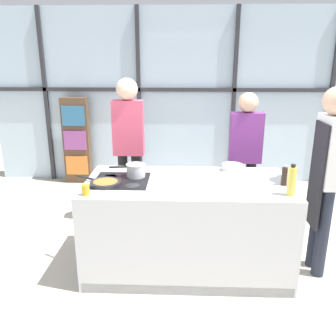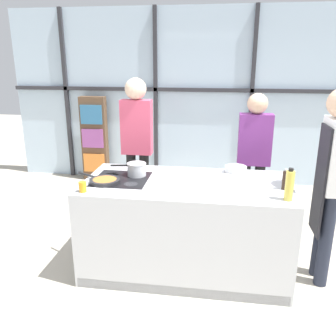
# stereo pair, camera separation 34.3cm
# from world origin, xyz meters

# --- Properties ---
(ground_plane) EXTENTS (18.00, 18.00, 0.00)m
(ground_plane) POSITION_xyz_m (0.00, 0.00, 0.00)
(ground_plane) COLOR #BCB29E
(back_window_wall) EXTENTS (6.40, 0.10, 2.80)m
(back_window_wall) POSITION_xyz_m (0.00, 2.70, 1.40)
(back_window_wall) COLOR silver
(back_window_wall) RESTS_ON ground_plane
(bookshelf) EXTENTS (0.43, 0.19, 1.42)m
(bookshelf) POSITION_xyz_m (-1.81, 2.51, 0.71)
(bookshelf) COLOR brown
(bookshelf) RESTS_ON ground_plane
(demo_island) EXTENTS (1.94, 0.96, 0.91)m
(demo_island) POSITION_xyz_m (-0.00, -0.00, 0.46)
(demo_island) COLOR silver
(demo_island) RESTS_ON ground_plane
(chef) EXTENTS (0.25, 0.37, 1.80)m
(chef) POSITION_xyz_m (1.28, -0.02, 1.07)
(chef) COLOR #232838
(chef) RESTS_ON ground_plane
(spectator_far_left) EXTENTS (0.37, 0.25, 1.81)m
(spectator_far_left) POSITION_xyz_m (-0.70, 0.98, 1.08)
(spectator_far_left) COLOR black
(spectator_far_left) RESTS_ON ground_plane
(spectator_center_left) EXTENTS (0.38, 0.23, 1.66)m
(spectator_center_left) POSITION_xyz_m (0.70, 0.98, 0.97)
(spectator_center_left) COLOR black
(spectator_center_left) RESTS_ON ground_plane
(frying_pan) EXTENTS (0.47, 0.33, 0.04)m
(frying_pan) POSITION_xyz_m (-0.76, -0.12, 0.93)
(frying_pan) COLOR #232326
(frying_pan) RESTS_ON demo_island
(saucepan) EXTENTS (0.35, 0.19, 0.13)m
(saucepan) POSITION_xyz_m (-0.51, 0.12, 0.98)
(saucepan) COLOR silver
(saucepan) RESTS_ON demo_island
(white_plate) EXTENTS (0.27, 0.27, 0.01)m
(white_plate) POSITION_xyz_m (0.45, 0.17, 0.92)
(white_plate) COLOR white
(white_plate) RESTS_ON demo_island
(mixing_bowl) EXTENTS (0.22, 0.22, 0.07)m
(mixing_bowl) POSITION_xyz_m (0.47, 0.36, 0.95)
(mixing_bowl) COLOR silver
(mixing_bowl) RESTS_ON demo_island
(oil_bottle) EXTENTS (0.07, 0.07, 0.28)m
(oil_bottle) POSITION_xyz_m (0.87, -0.32, 1.04)
(oil_bottle) COLOR #E0CC4C
(oil_bottle) RESTS_ON demo_island
(pepper_grinder) EXTENTS (0.05, 0.05, 0.20)m
(pepper_grinder) POSITION_xyz_m (0.88, -0.06, 1.00)
(pepper_grinder) COLOR #332319
(pepper_grinder) RESTS_ON demo_island
(juice_glass_near) EXTENTS (0.07, 0.07, 0.09)m
(juice_glass_near) POSITION_xyz_m (-0.87, -0.38, 0.96)
(juice_glass_near) COLOR orange
(juice_glass_near) RESTS_ON demo_island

